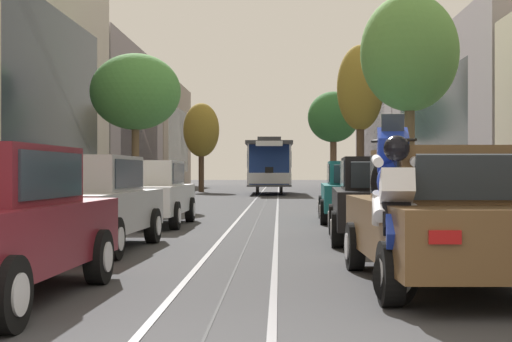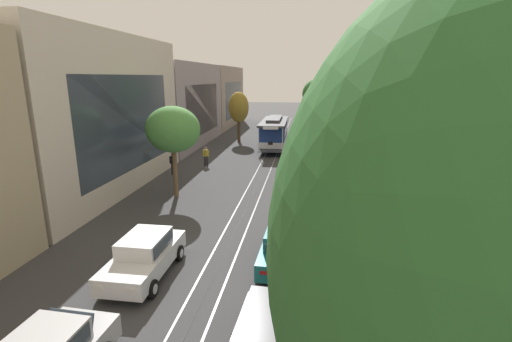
# 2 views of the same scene
# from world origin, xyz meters

# --- Properties ---
(ground_plane) EXTENTS (170.82, 170.82, 0.00)m
(ground_plane) POSITION_xyz_m (0.00, 27.33, 0.00)
(ground_plane) COLOR #38383A
(trolley_track_rails) EXTENTS (1.14, 76.33, 0.01)m
(trolley_track_rails) POSITION_xyz_m (0.00, 32.16, 0.00)
(trolley_track_rails) COLOR gray
(trolley_track_rails) RESTS_ON ground
(building_facade_left) EXTENTS (5.75, 68.03, 10.02)m
(building_facade_left) POSITION_xyz_m (-10.58, 31.62, 4.64)
(building_facade_left) COLOR tan
(building_facade_left) RESTS_ON ground
(building_facade_right) EXTENTS (5.61, 68.03, 10.77)m
(building_facade_right) POSITION_xyz_m (10.33, 38.36, 4.46)
(building_facade_right) COLOR #BCAD93
(building_facade_right) RESTS_ON ground
(parked_car_white_mid_left) EXTENTS (2.03, 4.37, 1.58)m
(parked_car_white_mid_left) POSITION_xyz_m (-2.63, 13.38, 0.80)
(parked_car_white_mid_left) COLOR silver
(parked_car_white_mid_left) RESTS_ON ground
(parked_car_black_second_right) EXTENTS (2.15, 4.42, 1.58)m
(parked_car_black_second_right) POSITION_xyz_m (2.53, 9.39, 0.80)
(parked_car_black_second_right) COLOR black
(parked_car_black_second_right) RESTS_ON ground
(parked_car_teal_mid_right) EXTENTS (2.11, 4.41, 1.58)m
(parked_car_teal_mid_right) POSITION_xyz_m (2.63, 14.93, 0.80)
(parked_car_teal_mid_right) COLOR #196B70
(parked_car_teal_mid_right) RESTS_ON ground
(street_tree_kerb_left_second) EXTENTS (3.37, 2.79, 5.70)m
(street_tree_kerb_left_second) POSITION_xyz_m (-4.74, 22.73, 4.26)
(street_tree_kerb_left_second) COLOR brown
(street_tree_kerb_left_second) RESTS_ON ground
(street_tree_kerb_left_mid) EXTENTS (2.33, 2.12, 5.75)m
(street_tree_kerb_left_mid) POSITION_xyz_m (-4.44, 43.20, 3.96)
(street_tree_kerb_left_mid) COLOR #4C3826
(street_tree_kerb_left_mid) RESTS_ON ground
(street_tree_kerb_right_near) EXTENTS (3.07, 3.30, 8.21)m
(street_tree_kerb_right_near) POSITION_xyz_m (4.57, 3.89, 6.14)
(street_tree_kerb_right_near) COLOR brown
(street_tree_kerb_right_near) RESTS_ON ground
(street_tree_kerb_right_second) EXTENTS (2.98, 2.44, 6.72)m
(street_tree_kerb_right_second) POSITION_xyz_m (4.54, 17.98, 4.89)
(street_tree_kerb_right_second) COLOR brown
(street_tree_kerb_right_second) RESTS_ON ground
(street_tree_kerb_right_mid) EXTENTS (2.36, 2.05, 7.73)m
(street_tree_kerb_right_mid) POSITION_xyz_m (4.69, 33.00, 5.46)
(street_tree_kerb_right_mid) COLOR #4C3826
(street_tree_kerb_right_mid) RESTS_ON ground
(street_tree_kerb_right_fourth) EXTENTS (3.74, 3.25, 7.16)m
(street_tree_kerb_right_fourth) POSITION_xyz_m (4.54, 49.68, 5.24)
(street_tree_kerb_right_fourth) COLOR brown
(street_tree_kerb_right_fourth) RESTS_ON ground
(cable_car_trolley) EXTENTS (2.66, 9.15, 3.28)m
(cable_car_trolley) POSITION_xyz_m (0.00, 39.72, 1.66)
(cable_car_trolley) COLOR navy
(cable_car_trolley) RESTS_ON ground
(pedestrian_on_left_pavement) EXTENTS (0.55, 0.41, 1.63)m
(pedestrian_on_left_pavement) POSITION_xyz_m (-5.09, 31.10, 0.92)
(pedestrian_on_left_pavement) COLOR black
(pedestrian_on_left_pavement) RESTS_ON ground
(pedestrian_on_right_pavement) EXTENTS (0.55, 0.39, 1.72)m
(pedestrian_on_right_pavement) POSITION_xyz_m (-6.84, 27.91, 0.98)
(pedestrian_on_right_pavement) COLOR black
(pedestrian_on_right_pavement) RESTS_ON ground
(fire_hydrant) EXTENTS (0.40, 0.22, 0.84)m
(fire_hydrant) POSITION_xyz_m (-4.18, 9.25, 0.42)
(fire_hydrant) COLOR gold
(fire_hydrant) RESTS_ON ground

